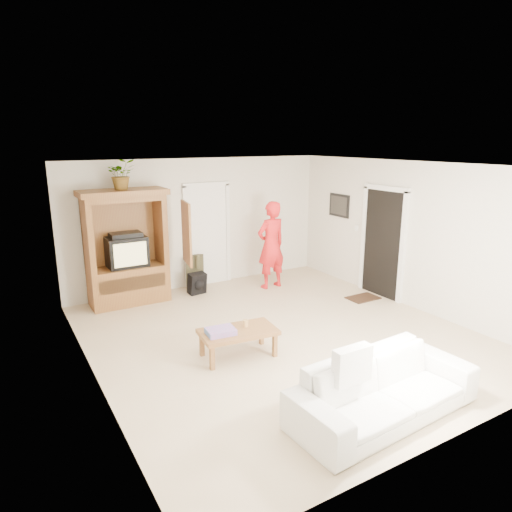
{
  "coord_description": "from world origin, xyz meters",
  "views": [
    {
      "loc": [
        -3.66,
        -5.47,
        2.96
      ],
      "look_at": [
        -0.08,
        0.6,
        1.15
      ],
      "focal_mm": 32.0,
      "sensor_mm": 36.0,
      "label": 1
    }
  ],
  "objects_px": {
    "sofa": "(384,389)",
    "armoire": "(128,255)",
    "man": "(271,245)",
    "coffee_table": "(238,333)"
  },
  "relations": [
    {
      "from": "sofa",
      "to": "armoire",
      "type": "bearing_deg",
      "value": 102.4
    },
    {
      "from": "man",
      "to": "coffee_table",
      "type": "height_order",
      "value": "man"
    },
    {
      "from": "sofa",
      "to": "coffee_table",
      "type": "relative_size",
      "value": 1.99
    },
    {
      "from": "man",
      "to": "sofa",
      "type": "distance_m",
      "value": 4.67
    },
    {
      "from": "armoire",
      "to": "man",
      "type": "height_order",
      "value": "armoire"
    },
    {
      "from": "man",
      "to": "sofa",
      "type": "height_order",
      "value": "man"
    },
    {
      "from": "coffee_table",
      "to": "armoire",
      "type": "bearing_deg",
      "value": 109.25
    },
    {
      "from": "armoire",
      "to": "man",
      "type": "bearing_deg",
      "value": -11.83
    },
    {
      "from": "man",
      "to": "sofa",
      "type": "xyz_separation_m",
      "value": [
        -1.34,
        -4.44,
        -0.56
      ]
    },
    {
      "from": "armoire",
      "to": "coffee_table",
      "type": "height_order",
      "value": "armoire"
    }
  ]
}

